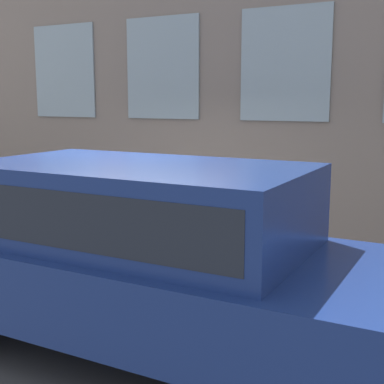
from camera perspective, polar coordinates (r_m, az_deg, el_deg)
ground_plane at (r=6.92m, az=-6.64°, el=-10.73°), size 80.00×80.00×0.00m
sidewalk at (r=7.94m, az=-1.21°, el=-7.28°), size 2.62×60.00×0.17m
fire_hydrant at (r=7.08m, az=-2.64°, el=-4.94°), size 0.37×0.47×0.86m
person at (r=6.82m, az=2.74°, el=-3.55°), size 0.27×0.18×1.12m
parked_truck_navy_near at (r=5.15m, az=-6.24°, el=-5.56°), size 2.02×5.04×1.84m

